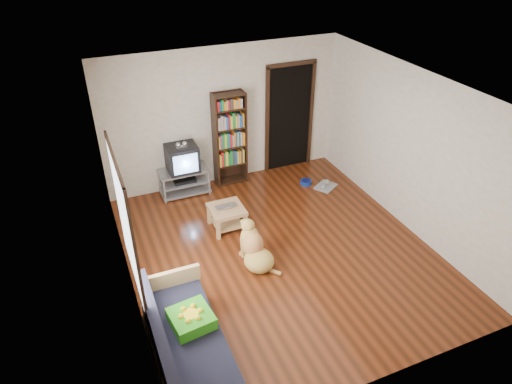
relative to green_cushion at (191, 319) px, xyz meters
name	(u,v)px	position (x,y,z in m)	size (l,w,h in m)	color
ground	(280,251)	(1.75, 1.26, -0.50)	(5.00, 5.00, 0.00)	#5F2610
ceiling	(285,91)	(1.75, 1.26, 2.10)	(5.00, 5.00, 0.00)	white
wall_back	(224,117)	(1.75, 3.76, 0.80)	(4.50, 4.50, 0.00)	silver
wall_front	(392,298)	(1.75, -1.24, 0.80)	(4.50, 4.50, 0.00)	silver
wall_left	(120,215)	(-0.50, 1.26, 0.80)	(5.00, 5.00, 0.00)	silver
wall_right	(411,152)	(4.00, 1.26, 0.80)	(5.00, 5.00, 0.00)	silver
green_cushion	(191,319)	(0.00, 0.00, 0.00)	(0.47, 0.47, 0.16)	#339A1C
laptop	(227,208)	(1.21, 2.14, -0.08)	(0.35, 0.23, 0.03)	#BDBCC1
dog_bowl	(306,182)	(3.10, 2.91, -0.46)	(0.22, 0.22, 0.08)	navy
grey_rag	(326,186)	(3.40, 2.66, -0.48)	(0.40, 0.32, 0.03)	gray
window	(125,223)	(-0.48, 0.76, 1.00)	(0.03, 1.46, 1.70)	white
doorway	(289,115)	(3.10, 3.74, 0.62)	(1.03, 0.05, 2.19)	black
tv_stand	(184,181)	(0.85, 3.51, -0.23)	(0.90, 0.45, 0.50)	#99999E
crt_tv	(182,157)	(0.85, 3.53, 0.25)	(0.55, 0.52, 0.58)	black
bookshelf	(230,134)	(1.80, 3.60, 0.50)	(0.60, 0.30, 1.80)	black
sofa	(185,344)	(-0.12, -0.12, -0.24)	(0.80, 1.80, 0.80)	tan
coffee_table	(227,214)	(1.21, 2.17, -0.22)	(0.55, 0.55, 0.40)	tan
dog	(255,249)	(1.28, 1.16, -0.24)	(0.51, 0.82, 0.71)	#B69746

